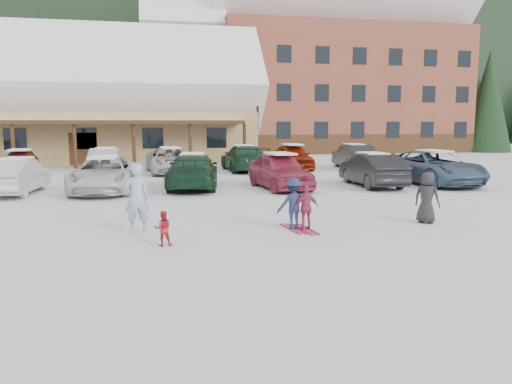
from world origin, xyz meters
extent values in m
plane|color=silver|center=(0.00, 0.00, 0.00)|extent=(160.00, 160.00, 0.00)
cube|color=black|center=(0.00, 85.00, 19.00)|extent=(300.00, 70.00, 38.00)
cube|color=tan|center=(-9.00, 28.00, 1.80)|extent=(28.00, 10.00, 3.60)
cube|color=#422814|center=(-9.00, 21.80, 2.90)|extent=(25.20, 2.60, 0.25)
cube|color=white|center=(-9.00, 28.00, 5.54)|extent=(29.12, 9.69, 9.69)
cube|color=brown|center=(16.00, 38.00, 6.00)|extent=(24.00, 14.00, 12.00)
cube|color=brown|center=(0.50, 38.00, 4.50)|extent=(7.00, 12.60, 9.00)
cube|color=white|center=(16.00, 38.00, 14.69)|extent=(24.96, 13.57, 13.57)
cube|color=#422814|center=(16.00, 31.04, 0.90)|extent=(24.00, 0.10, 1.80)
cylinder|color=black|center=(5.30, 24.64, 2.78)|extent=(0.16, 0.16, 5.55)
cube|color=black|center=(5.30, 24.64, 5.68)|extent=(0.50, 0.25, 0.25)
cylinder|color=black|center=(30.00, 32.00, 0.66)|extent=(0.60, 0.60, 1.32)
cone|color=black|center=(30.00, 32.00, 6.27)|extent=(4.84, 4.84, 9.90)
cylinder|color=black|center=(6.00, 44.00, 0.54)|extent=(0.60, 0.60, 1.08)
cone|color=black|center=(6.00, 44.00, 5.13)|extent=(3.96, 3.96, 8.10)
cylinder|color=black|center=(34.00, 46.00, 0.69)|extent=(0.60, 0.60, 1.38)
cone|color=black|center=(34.00, 46.00, 6.55)|extent=(5.06, 5.06, 10.35)
imported|color=#96ACD2|center=(-2.87, 1.10, 0.92)|extent=(0.76, 0.59, 1.84)
imported|color=#B2202B|center=(-2.23, -0.50, 0.42)|extent=(0.42, 0.33, 0.83)
imported|color=#1E2445|center=(1.25, 0.64, 0.71)|extent=(0.97, 0.63, 1.41)
cube|color=#A1173D|center=(1.25, 0.64, 0.01)|extent=(0.36, 1.41, 0.03)
imported|color=#A03157|center=(1.57, 0.48, 0.60)|extent=(0.73, 0.35, 1.21)
cube|color=#A1173D|center=(1.57, 0.48, 0.01)|extent=(0.30, 1.41, 0.03)
imported|color=#242426|center=(5.25, 0.71, 0.74)|extent=(0.83, 0.86, 1.48)
imported|color=silver|center=(-7.85, 9.41, 0.73)|extent=(1.85, 4.51, 1.45)
imported|color=silver|center=(-4.42, 9.32, 0.73)|extent=(2.70, 5.39, 1.46)
imported|color=#13351F|center=(-0.72, 9.78, 0.76)|extent=(2.81, 5.50, 1.53)
imported|color=#A12F49|center=(3.00, 8.90, 0.77)|extent=(2.33, 4.72, 1.55)
imported|color=black|center=(7.29, 8.83, 0.75)|extent=(1.73, 4.61, 1.51)
imported|color=#405772|center=(10.45, 8.98, 0.79)|extent=(2.94, 5.80, 1.57)
imported|color=maroon|center=(-9.61, 17.33, 0.70)|extent=(2.00, 4.25, 1.40)
imported|color=#ABAAAF|center=(-5.04, 17.20, 0.73)|extent=(1.64, 4.44, 1.45)
imported|color=silver|center=(-1.46, 16.65, 0.73)|extent=(2.86, 5.46, 1.47)
imported|color=#193C27|center=(2.88, 17.10, 0.77)|extent=(2.26, 5.32, 1.53)
imported|color=maroon|center=(6.00, 17.51, 0.77)|extent=(1.85, 4.55, 1.55)
imported|color=black|center=(9.93, 17.26, 0.77)|extent=(1.97, 4.76, 1.53)
camera|label=1|loc=(-2.41, -12.14, 2.87)|focal=35.00mm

